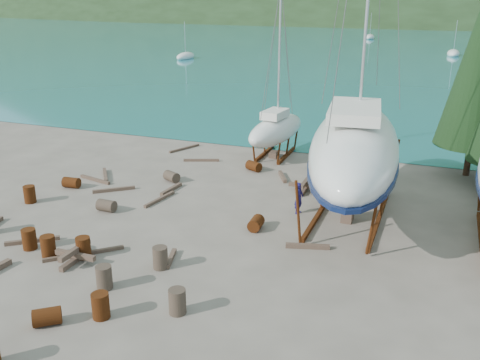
% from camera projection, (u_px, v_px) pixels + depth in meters
% --- Properties ---
extents(ground, '(600.00, 600.00, 0.00)m').
position_uv_depth(ground, '(190.00, 245.00, 22.51)').
color(ground, '#5E534A').
rests_on(ground, ground).
extents(bay_water, '(700.00, 700.00, 0.00)m').
position_uv_depth(bay_water, '(436.00, 11.00, 300.09)').
color(bay_water, teal).
rests_on(bay_water, ground).
extents(far_hill, '(800.00, 360.00, 110.00)m').
position_uv_depth(far_hill, '(436.00, 11.00, 304.50)').
color(far_hill, black).
rests_on(far_hill, ground).
extents(far_house_left, '(6.60, 5.60, 5.60)m').
position_uv_depth(far_house_left, '(265.00, 12.00, 209.16)').
color(far_house_left, beige).
rests_on(far_house_left, ground).
extents(far_house_center, '(6.60, 5.60, 5.60)m').
position_uv_depth(far_house_center, '(368.00, 13.00, 195.70)').
color(far_house_center, beige).
rests_on(far_house_center, ground).
extents(moored_boat_left, '(2.00, 5.00, 6.05)m').
position_uv_depth(moored_boat_left, '(186.00, 56.00, 85.35)').
color(moored_boat_left, silver).
rests_on(moored_boat_left, ground).
extents(moored_boat_mid, '(2.00, 5.00, 6.05)m').
position_uv_depth(moored_boat_mid, '(453.00, 53.00, 89.51)').
color(moored_boat_mid, silver).
rests_on(moored_boat_mid, ground).
extents(moored_boat_far, '(2.00, 5.00, 6.05)m').
position_uv_depth(moored_boat_far, '(370.00, 37.00, 122.01)').
color(moored_boat_far, silver).
rests_on(moored_boat_far, ground).
extents(large_sailboat_near, '(5.54, 13.84, 21.18)m').
position_uv_depth(large_sailboat_near, '(355.00, 147.00, 24.37)').
color(large_sailboat_near, silver).
rests_on(large_sailboat_near, ground).
extents(small_sailboat_shore, '(2.92, 6.91, 10.73)m').
position_uv_depth(small_sailboat_shore, '(276.00, 129.00, 34.24)').
color(small_sailboat_shore, silver).
rests_on(small_sailboat_shore, ground).
extents(worker, '(0.48, 0.63, 1.55)m').
position_uv_depth(worker, '(299.00, 198.00, 25.54)').
color(worker, '#15114E').
rests_on(worker, ground).
extents(drum_2, '(0.93, 0.66, 0.58)m').
position_uv_depth(drum_2, '(71.00, 183.00, 29.05)').
color(drum_2, '#5A2F0F').
rests_on(drum_2, ground).
extents(drum_3, '(0.58, 0.58, 0.88)m').
position_uv_depth(drum_3, '(101.00, 306.00, 17.37)').
color(drum_3, '#5A2F0F').
rests_on(drum_3, ground).
extents(drum_4, '(1.04, 0.90, 0.58)m').
position_uv_depth(drum_4, '(254.00, 166.00, 31.78)').
color(drum_4, '#5A2F0F').
rests_on(drum_4, ground).
extents(drum_5, '(0.58, 0.58, 0.88)m').
position_uv_depth(drum_5, '(160.00, 258.00, 20.51)').
color(drum_5, '#2D2823').
rests_on(drum_5, ground).
extents(drum_6, '(0.62, 0.91, 0.58)m').
position_uv_depth(drum_6, '(256.00, 223.00, 23.93)').
color(drum_6, '#5A2F0F').
rests_on(drum_6, ground).
extents(drum_8, '(0.58, 0.58, 0.88)m').
position_uv_depth(drum_8, '(30.00, 194.00, 26.95)').
color(drum_8, '#5A2F0F').
rests_on(drum_8, ground).
extents(drum_9, '(1.05, 0.91, 0.58)m').
position_uv_depth(drum_9, '(172.00, 177.00, 30.01)').
color(drum_9, '#2D2823').
rests_on(drum_9, ground).
extents(drum_10, '(0.58, 0.58, 0.88)m').
position_uv_depth(drum_10, '(29.00, 239.00, 22.05)').
color(drum_10, '#5A2F0F').
rests_on(drum_10, ground).
extents(drum_12, '(1.05, 1.00, 0.58)m').
position_uv_depth(drum_12, '(47.00, 317.00, 17.04)').
color(drum_12, '#5A2F0F').
rests_on(drum_12, ground).
extents(drum_13, '(0.58, 0.58, 0.88)m').
position_uv_depth(drum_13, '(83.00, 248.00, 21.32)').
color(drum_13, '#5A2F0F').
rests_on(drum_13, ground).
extents(drum_14, '(0.58, 0.58, 0.88)m').
position_uv_depth(drum_14, '(48.00, 246.00, 21.44)').
color(drum_14, '#5A2F0F').
rests_on(drum_14, ground).
extents(drum_15, '(0.90, 0.60, 0.58)m').
position_uv_depth(drum_15, '(106.00, 206.00, 25.92)').
color(drum_15, '#2D2823').
rests_on(drum_15, ground).
extents(drum_16, '(0.58, 0.58, 0.88)m').
position_uv_depth(drum_16, '(104.00, 277.00, 19.10)').
color(drum_16, '#2D2823').
rests_on(drum_16, ground).
extents(drum_17, '(0.58, 0.58, 0.88)m').
position_uv_depth(drum_17, '(177.00, 301.00, 17.61)').
color(drum_17, '#2D2823').
rests_on(drum_17, ground).
extents(timber_0, '(1.16, 2.40, 0.14)m').
position_uv_depth(timber_0, '(184.00, 148.00, 36.21)').
color(timber_0, brown).
rests_on(timber_0, ground).
extents(timber_1, '(1.81, 0.66, 0.19)m').
position_uv_depth(timber_1, '(308.00, 246.00, 22.20)').
color(timber_1, brown).
rests_on(timber_1, ground).
extents(timber_2, '(1.50, 1.91, 0.19)m').
position_uv_depth(timber_2, '(105.00, 175.00, 30.86)').
color(timber_2, brown).
rests_on(timber_2, ground).
extents(timber_3, '(2.43, 2.31, 0.15)m').
position_uv_depth(timber_3, '(84.00, 254.00, 21.61)').
color(timber_3, brown).
rests_on(timber_3, ground).
extents(timber_4, '(1.83, 1.55, 0.17)m').
position_uv_depth(timber_4, '(114.00, 190.00, 28.60)').
color(timber_4, brown).
rests_on(timber_4, ground).
extents(timber_6, '(0.95, 1.64, 0.19)m').
position_uv_depth(timber_6, '(282.00, 177.00, 30.59)').
color(timber_6, brown).
rests_on(timber_6, ground).
extents(timber_7, '(0.58, 1.47, 0.17)m').
position_uv_depth(timber_7, '(171.00, 258.00, 21.20)').
color(timber_7, brown).
rests_on(timber_7, ground).
extents(timber_8, '(0.36, 1.86, 0.19)m').
position_uv_depth(timber_8, '(171.00, 189.00, 28.64)').
color(timber_8, brown).
rests_on(timber_8, ground).
extents(timber_9, '(2.15, 0.93, 0.15)m').
position_uv_depth(timber_9, '(201.00, 160.00, 33.66)').
color(timber_9, brown).
rests_on(timber_9, ground).
extents(timber_11, '(0.51, 2.36, 0.15)m').
position_uv_depth(timber_11, '(160.00, 199.00, 27.29)').
color(timber_11, brown).
rests_on(timber_11, ground).
extents(timber_12, '(1.87, 1.48, 0.17)m').
position_uv_depth(timber_12, '(32.00, 241.00, 22.71)').
color(timber_12, brown).
rests_on(timber_12, ground).
extents(timber_17, '(2.26, 0.69, 0.16)m').
position_uv_depth(timber_17, '(95.00, 180.00, 30.16)').
color(timber_17, brown).
rests_on(timber_17, ground).
extents(timber_pile_fore, '(1.80, 1.80, 0.60)m').
position_uv_depth(timber_pile_fore, '(75.00, 255.00, 21.02)').
color(timber_pile_fore, brown).
rests_on(timber_pile_fore, ground).
extents(timber_pile_aft, '(1.80, 1.80, 0.60)m').
position_uv_depth(timber_pile_aft, '(305.00, 186.00, 28.54)').
color(timber_pile_aft, brown).
rests_on(timber_pile_aft, ground).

